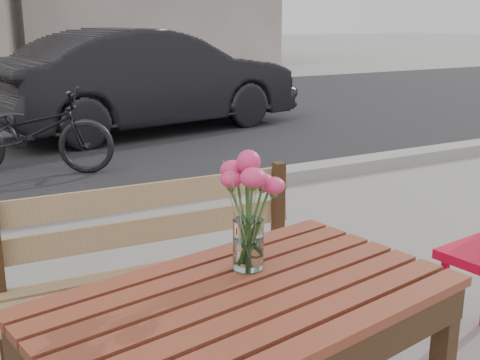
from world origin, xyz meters
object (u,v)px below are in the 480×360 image
at_px(main_table, 247,332).
at_px(bicycle, 31,132).
at_px(parked_car, 150,80).
at_px(main_vase, 248,196).

bearing_deg(main_table, bicycle, 77.19).
height_order(main_table, bicycle, bicycle).
distance_m(parked_car, bicycle, 2.38).
bearing_deg(bicycle, main_table, -157.25).
height_order(main_vase, parked_car, parked_car).
bearing_deg(main_vase, parked_car, 72.28).
relative_size(parked_car, bicycle, 2.59).
bearing_deg(main_table, parked_car, 61.72).
height_order(main_vase, bicycle, main_vase).
relative_size(main_table, parked_car, 0.32).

